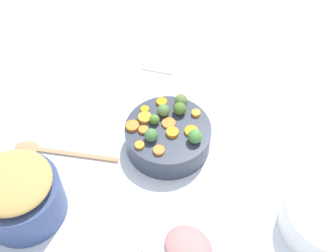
{
  "coord_description": "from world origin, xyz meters",
  "views": [
    {
      "loc": [
        0.58,
        0.46,
        1.08
      ],
      "look_at": [
        -0.03,
        -0.03,
        0.11
      ],
      "focal_mm": 47.25,
      "sensor_mm": 36.0,
      "label": 1
    }
  ],
  "objects_px": {
    "ham_plate": "(182,245)",
    "casserole_dish": "(330,217)",
    "metal_pot": "(21,199)",
    "wooden_spoon": "(46,150)",
    "serving_bowl_carrots": "(168,137)"
  },
  "relations": [
    {
      "from": "casserole_dish",
      "to": "wooden_spoon",
      "type": "bearing_deg",
      "value": -68.62
    },
    {
      "from": "ham_plate",
      "to": "wooden_spoon",
      "type": "bearing_deg",
      "value": -87.92
    },
    {
      "from": "metal_pot",
      "to": "casserole_dish",
      "type": "xyz_separation_m",
      "value": [
        -0.46,
        0.64,
        -0.01
      ]
    },
    {
      "from": "casserole_dish",
      "to": "ham_plate",
      "type": "xyz_separation_m",
      "value": [
        0.28,
        -0.26,
        -0.04
      ]
    },
    {
      "from": "serving_bowl_carrots",
      "to": "metal_pot",
      "type": "bearing_deg",
      "value": -21.52
    },
    {
      "from": "metal_pot",
      "to": "casserole_dish",
      "type": "relative_size",
      "value": 0.89
    },
    {
      "from": "wooden_spoon",
      "to": "ham_plate",
      "type": "xyz_separation_m",
      "value": [
        -0.02,
        0.49,
        0.0
      ]
    },
    {
      "from": "metal_pot",
      "to": "ham_plate",
      "type": "xyz_separation_m",
      "value": [
        -0.18,
        0.39,
        -0.06
      ]
    },
    {
      "from": "metal_pot",
      "to": "serving_bowl_carrots",
      "type": "bearing_deg",
      "value": 158.48
    },
    {
      "from": "serving_bowl_carrots",
      "to": "casserole_dish",
      "type": "height_order",
      "value": "casserole_dish"
    },
    {
      "from": "metal_pot",
      "to": "wooden_spoon",
      "type": "height_order",
      "value": "metal_pot"
    },
    {
      "from": "ham_plate",
      "to": "casserole_dish",
      "type": "bearing_deg",
      "value": 137.02
    },
    {
      "from": "metal_pot",
      "to": "casserole_dish",
      "type": "bearing_deg",
      "value": 125.28
    },
    {
      "from": "wooden_spoon",
      "to": "ham_plate",
      "type": "relative_size",
      "value": 1.4
    },
    {
      "from": "wooden_spoon",
      "to": "casserole_dish",
      "type": "height_order",
      "value": "casserole_dish"
    }
  ]
}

